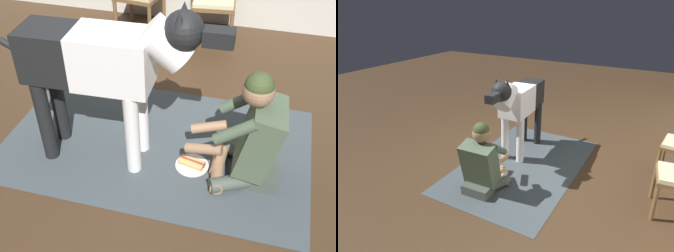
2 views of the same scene
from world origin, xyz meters
TOP-DOWN VIEW (x-y plane):
  - ground_plane at (0.00, 0.00)m, footprint 14.72×14.72m
  - area_rug at (0.17, 0.14)m, footprint 2.42×1.50m
  - person_sitting_on_floor at (0.91, -0.02)m, footprint 0.69×0.58m
  - large_dog at (-0.12, -0.07)m, footprint 1.60×0.38m
  - hot_dog_on_plate at (0.50, -0.04)m, footprint 0.25×0.25m

SIDE VIEW (x-z plane):
  - ground_plane at x=0.00m, z-range 0.00..0.00m
  - area_rug at x=0.17m, z-range 0.00..0.01m
  - hot_dog_on_plate at x=0.50m, z-range -0.01..0.06m
  - person_sitting_on_floor at x=0.91m, z-range -0.08..0.80m
  - large_dog at x=-0.12m, z-range 0.18..1.45m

